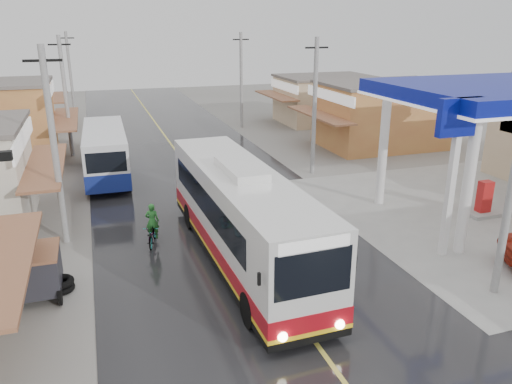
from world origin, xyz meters
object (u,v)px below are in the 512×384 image
Objects in this scene: coach_bus at (241,215)px; cyclist at (153,231)px; second_bus at (106,152)px; tyre_stack at (61,285)px; tricycle_near at (40,270)px.

cyclist is at bearing 138.85° from coach_bus.
coach_bus is at bearing -70.03° from second_bus.
tyre_stack is at bearing -126.46° from cyclist.
tricycle_near is 2.35× the size of tyre_stack.
coach_bus is 6.70× the size of cyclist.
second_bus is 13.69m from tricycle_near.
coach_bus is 4.16m from cyclist.
second_bus reaches higher than cyclist.
coach_bus reaches higher than tyre_stack.
tricycle_near is at bearing -130.02° from cyclist.
cyclist is at bearing -81.38° from second_bus.
second_bus is 13.57m from tyre_stack.
second_bus is 4.06× the size of tricycle_near.
second_bus is at bearing 107.14° from coach_bus.
tyre_stack is (-6.54, -0.31, -1.63)m from coach_bus.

